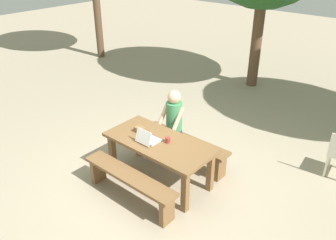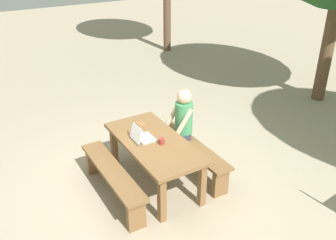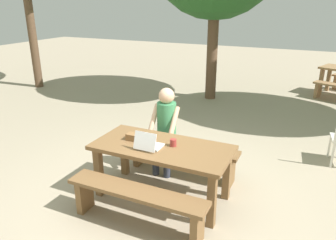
{
  "view_description": "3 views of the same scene",
  "coord_description": "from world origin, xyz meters",
  "px_view_note": "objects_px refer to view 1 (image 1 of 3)",
  "views": [
    {
      "loc": [
        3.05,
        -3.36,
        3.47
      ],
      "look_at": [
        -0.04,
        0.25,
        0.97
      ],
      "focal_mm": 37.14,
      "sensor_mm": 36.0,
      "label": 1
    },
    {
      "loc": [
        3.97,
        -2.12,
        3.36
      ],
      "look_at": [
        -0.04,
        0.25,
        0.97
      ],
      "focal_mm": 39.57,
      "sensor_mm": 36.0,
      "label": 2
    },
    {
      "loc": [
        1.62,
        -3.29,
        2.41
      ],
      "look_at": [
        -0.04,
        0.25,
        0.97
      ],
      "focal_mm": 34.96,
      "sensor_mm": 36.0,
      "label": 3
    }
  ],
  "objects_px": {
    "coffee_mug": "(168,140)",
    "person_seated": "(173,120)",
    "picnic_table_front": "(159,147)",
    "laptop": "(147,139)",
    "small_pouch": "(139,130)"
  },
  "relations": [
    {
      "from": "coffee_mug",
      "to": "person_seated",
      "type": "relative_size",
      "value": 0.07
    },
    {
      "from": "person_seated",
      "to": "picnic_table_front",
      "type": "bearing_deg",
      "value": -68.13
    },
    {
      "from": "coffee_mug",
      "to": "laptop",
      "type": "bearing_deg",
      "value": -142.86
    },
    {
      "from": "picnic_table_front",
      "to": "small_pouch",
      "type": "distance_m",
      "value": 0.45
    },
    {
      "from": "small_pouch",
      "to": "coffee_mug",
      "type": "xyz_separation_m",
      "value": [
        0.55,
        0.05,
        0.0
      ]
    },
    {
      "from": "laptop",
      "to": "person_seated",
      "type": "distance_m",
      "value": 0.76
    },
    {
      "from": "coffee_mug",
      "to": "person_seated",
      "type": "height_order",
      "value": "person_seated"
    },
    {
      "from": "small_pouch",
      "to": "coffee_mug",
      "type": "bearing_deg",
      "value": 4.88
    },
    {
      "from": "laptop",
      "to": "coffee_mug",
      "type": "bearing_deg",
      "value": -142.49
    },
    {
      "from": "laptop",
      "to": "coffee_mug",
      "type": "height_order",
      "value": "laptop"
    },
    {
      "from": "small_pouch",
      "to": "person_seated",
      "type": "relative_size",
      "value": 0.12
    },
    {
      "from": "person_seated",
      "to": "coffee_mug",
      "type": "bearing_deg",
      "value": -56.37
    },
    {
      "from": "small_pouch",
      "to": "person_seated",
      "type": "bearing_deg",
      "value": 73.67
    },
    {
      "from": "small_pouch",
      "to": "coffee_mug",
      "type": "distance_m",
      "value": 0.55
    },
    {
      "from": "picnic_table_front",
      "to": "small_pouch",
      "type": "bearing_deg",
      "value": 179.2
    }
  ]
}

